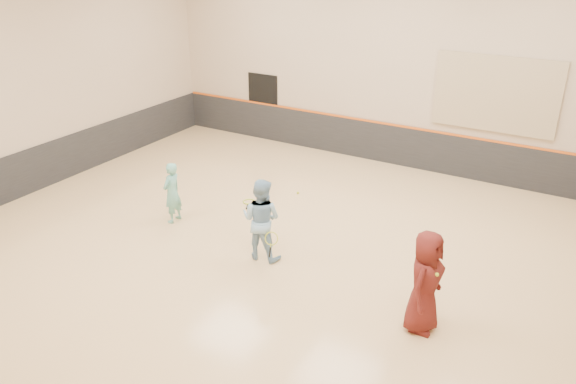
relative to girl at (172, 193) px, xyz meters
The scene contains 14 objects.
room 3.08m from the girl, ahead, with size 15.04×12.04×6.22m.
wainscot_back 6.94m from the girl, 63.80° to the left, with size 14.90×0.04×1.20m, color #232326.
wainscot_left 4.42m from the girl, behind, with size 0.04×11.90×1.20m, color #232326.
accent_stripe 6.95m from the girl, 63.76° to the left, with size 14.90×0.03×0.06m, color #D85914.
acoustic_panel 8.72m from the girl, 46.63° to the left, with size 3.20×0.08×2.00m, color tan.
doorway 6.41m from the girl, 102.96° to the left, with size 1.10×0.05×2.20m, color black.
girl is the anchor object (origin of this frame).
instructor 2.76m from the girl, ahead, with size 0.87×0.68×1.80m, color #8AB5D5.
young_man 6.50m from the girl, ahead, with size 0.92×0.60×1.88m, color #561714.
held_racket 3.15m from the girl, ahead, with size 0.29×0.29×0.60m, color gold, non-canonical shape.
spare_racket 2.15m from the girl, 61.52° to the left, with size 0.74×0.74×0.05m, color #ACD52E, non-canonical shape.
ball_under_racket 3.15m from the girl, ahead, with size 0.07×0.07×0.07m, color yellow.
ball_in_hand 6.75m from the girl, ahead, with size 0.07×0.07×0.07m, color #CFD331.
ball_beside_spare 3.47m from the girl, 57.83° to the left, with size 0.07×0.07×0.07m, color #C5D130.
Camera 1 is at (5.41, -9.28, 6.26)m, focal length 35.00 mm.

